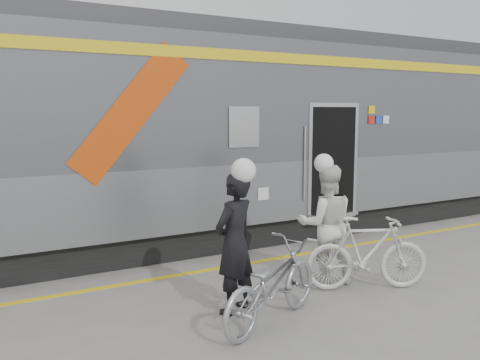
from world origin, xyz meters
TOP-DOWN VIEW (x-y plane):
  - ground at (0.00, 0.00)m, footprint 90.00×90.00m
  - train at (0.47, 4.19)m, footprint 24.00×3.17m
  - safety_strip at (0.00, 2.15)m, footprint 24.00×0.12m
  - man at (-0.76, 0.47)m, footprint 0.77×0.65m
  - bicycle_left at (-0.56, -0.08)m, footprint 1.97×1.35m
  - woman at (0.96, 0.80)m, footprint 1.05×0.96m
  - bicycle_right at (1.26, 0.25)m, footprint 1.81×1.19m
  - helmet_man at (-0.76, 0.47)m, footprint 0.31×0.31m
  - helmet_woman at (0.96, 0.80)m, footprint 0.28×0.28m

SIDE VIEW (x-z plane):
  - ground at x=0.00m, z-range 0.00..0.00m
  - safety_strip at x=0.00m, z-range 0.00..0.01m
  - bicycle_left at x=-0.56m, z-range 0.00..0.98m
  - bicycle_right at x=1.26m, z-range 0.00..1.06m
  - woman at x=0.96m, z-range 0.00..1.75m
  - man at x=-0.76m, z-range 0.00..1.78m
  - helmet_woman at x=0.96m, z-range 1.75..2.03m
  - helmet_man at x=-0.76m, z-range 1.78..2.09m
  - train at x=0.47m, z-range 0.00..4.10m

